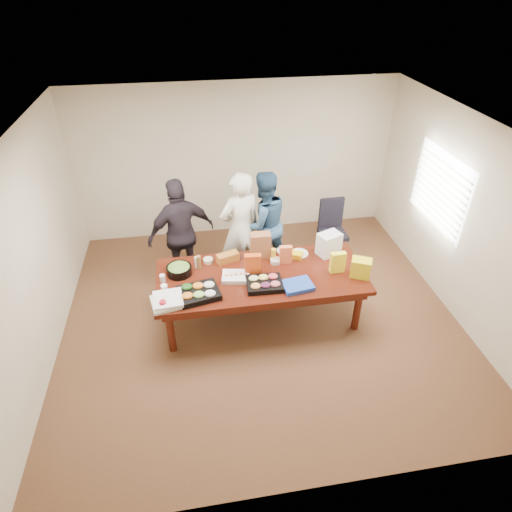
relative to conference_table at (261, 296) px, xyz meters
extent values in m
cube|color=#47301E|center=(0.00, 0.00, -0.39)|extent=(5.50, 5.00, 0.02)
cube|color=white|center=(0.00, 0.00, 2.33)|extent=(5.50, 5.00, 0.02)
cube|color=beige|center=(0.00, 2.50, 0.98)|extent=(5.50, 0.04, 2.70)
cube|color=beige|center=(0.00, -2.50, 0.98)|extent=(5.50, 0.04, 2.70)
cube|color=beige|center=(-2.75, 0.00, 0.98)|extent=(0.04, 5.00, 2.70)
cube|color=beige|center=(2.75, 0.00, 0.98)|extent=(0.04, 5.00, 2.70)
cube|color=white|center=(2.72, 0.60, 1.12)|extent=(0.03, 1.40, 1.10)
cube|color=beige|center=(2.68, 0.60, 1.12)|extent=(0.04, 1.36, 1.00)
cube|color=#4C1C0F|center=(0.00, 0.00, 0.00)|extent=(2.80, 1.20, 0.75)
cube|color=black|center=(1.45, 1.30, 0.11)|extent=(0.51, 0.51, 0.98)
imported|color=silver|center=(-0.15, 0.98, 0.53)|extent=(0.77, 0.64, 1.81)
imported|color=#2D5073|center=(0.24, 1.15, 0.48)|extent=(0.98, 0.86, 1.71)
imported|color=black|center=(-1.03, 1.02, 0.50)|extent=(1.11, 0.75, 1.76)
cube|color=black|center=(-0.85, -0.30, 0.41)|extent=(0.58, 0.49, 0.08)
cube|color=black|center=(0.00, -0.25, 0.41)|extent=(0.47, 0.38, 0.07)
cube|color=white|center=(-0.35, -0.03, 0.41)|extent=(0.40, 0.32, 0.06)
cylinder|color=black|center=(-1.08, 0.20, 0.43)|extent=(0.41, 0.41, 0.11)
cube|color=#2046B8|center=(0.42, -0.34, 0.40)|extent=(0.42, 0.34, 0.06)
cube|color=#CA4415|center=(-0.11, 0.02, 0.54)|extent=(0.23, 0.11, 0.32)
cube|color=yellow|center=(1.03, -0.10, 0.53)|extent=(0.20, 0.09, 0.30)
cube|color=#E66A3D|center=(0.38, 0.22, 0.51)|extent=(0.18, 0.09, 0.27)
cylinder|color=white|center=(0.09, 0.43, 0.45)|extent=(0.11, 0.11, 0.15)
cylinder|color=gold|center=(0.23, 0.31, 0.47)|extent=(0.07, 0.07, 0.19)
cylinder|color=brown|center=(-0.81, 0.28, 0.48)|extent=(0.06, 0.06, 0.20)
cylinder|color=white|center=(-0.84, 0.30, 0.46)|extent=(0.07, 0.07, 0.17)
cube|color=yellow|center=(0.54, 0.34, 0.41)|extent=(0.27, 0.23, 0.08)
cube|color=#A56322|center=(-0.40, 0.39, 0.44)|extent=(0.33, 0.23, 0.12)
cube|color=#955934|center=(0.07, 0.44, 0.56)|extent=(0.29, 0.17, 0.37)
cylinder|color=#AB1223|center=(-1.29, -0.47, 0.43)|extent=(0.09, 0.09, 0.11)
cylinder|color=white|center=(-1.27, -0.16, 0.43)|extent=(0.09, 0.09, 0.11)
cylinder|color=silver|center=(-1.30, 0.07, 0.43)|extent=(0.09, 0.09, 0.10)
cube|color=silver|center=(-1.25, -0.39, 0.40)|extent=(0.42, 0.42, 0.04)
cube|color=silver|center=(-1.23, -0.38, 0.44)|extent=(0.38, 0.38, 0.04)
cylinder|color=silver|center=(0.63, 0.40, 0.38)|extent=(0.30, 0.30, 0.01)
cylinder|color=white|center=(0.43, 0.50, 0.38)|extent=(0.23, 0.23, 0.01)
cylinder|color=beige|center=(0.25, 0.24, 0.40)|extent=(0.17, 0.17, 0.06)
cylinder|color=beige|center=(-0.68, 0.41, 0.40)|extent=(0.17, 0.17, 0.05)
cube|color=white|center=(1.04, 0.34, 0.54)|extent=(0.37, 0.32, 0.33)
cube|color=gold|center=(1.30, -0.24, 0.50)|extent=(0.31, 0.27, 0.26)
camera|label=1|loc=(-0.81, -4.52, 3.87)|focal=30.06mm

